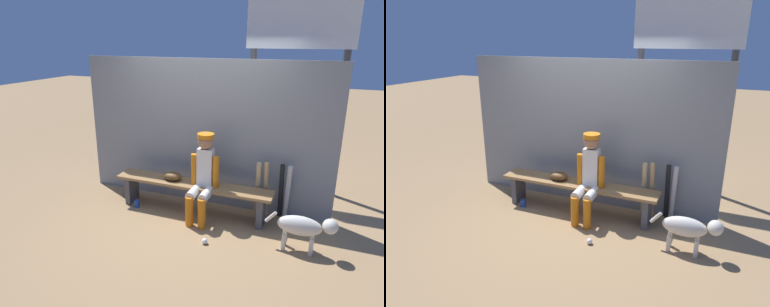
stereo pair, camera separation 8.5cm
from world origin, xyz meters
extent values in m
plane|color=#9E7A51|center=(0.00, 0.00, 0.00)|extent=(30.00, 30.00, 0.00)
cube|color=gray|center=(0.00, 0.42, 1.10)|extent=(3.86, 0.03, 2.20)
cube|color=olive|center=(0.00, 0.00, 0.45)|extent=(2.34, 0.36, 0.04)
cube|color=#4C4C51|center=(-1.02, 0.00, 0.21)|extent=(0.08, 0.29, 0.43)
cube|color=#4C4C51|center=(1.02, 0.00, 0.21)|extent=(0.08, 0.29, 0.43)
cube|color=silver|center=(0.20, 0.00, 0.74)|extent=(0.22, 0.13, 0.54)
sphere|color=#9E7051|center=(0.20, 0.00, 1.12)|extent=(0.22, 0.22, 0.22)
cylinder|color=orange|center=(0.20, 0.00, 1.20)|extent=(0.23, 0.23, 0.06)
cylinder|color=silver|center=(0.11, -0.19, 0.43)|extent=(0.13, 0.38, 0.13)
cylinder|color=orange|center=(0.11, -0.38, 0.21)|extent=(0.11, 0.11, 0.43)
cylinder|color=orange|center=(0.04, -0.02, 0.69)|extent=(0.09, 0.09, 0.46)
cylinder|color=silver|center=(0.29, -0.19, 0.43)|extent=(0.13, 0.38, 0.13)
cylinder|color=orange|center=(0.29, -0.38, 0.21)|extent=(0.11, 0.11, 0.43)
cylinder|color=orange|center=(0.36, -0.02, 0.69)|extent=(0.09, 0.09, 0.46)
ellipsoid|color=#593819|center=(-0.31, 0.00, 0.53)|extent=(0.28, 0.20, 0.12)
cylinder|color=tan|center=(0.91, 0.24, 0.42)|extent=(0.10, 0.22, 0.85)
cylinder|color=tan|center=(1.03, 0.25, 0.43)|extent=(0.08, 0.19, 0.86)
cylinder|color=black|center=(1.23, 0.32, 0.42)|extent=(0.07, 0.18, 0.83)
cylinder|color=#B7B7BC|center=(1.32, 0.25, 0.43)|extent=(0.12, 0.27, 0.86)
sphere|color=white|center=(0.46, -0.72, 0.04)|extent=(0.07, 0.07, 0.07)
cylinder|color=#1E47AD|center=(-0.84, -0.16, 0.06)|extent=(0.08, 0.08, 0.11)
cylinder|color=silver|center=(0.07, 0.08, 0.52)|extent=(0.08, 0.08, 0.11)
cylinder|color=#3F3F42|center=(0.50, 1.42, 1.15)|extent=(0.10, 0.10, 2.31)
cylinder|color=#3F3F42|center=(1.88, 1.42, 1.15)|extent=(0.10, 0.10, 2.31)
cube|color=white|center=(1.19, 1.42, 2.79)|extent=(1.62, 0.08, 0.96)
ellipsoid|color=beige|center=(1.55, -0.44, 0.34)|extent=(0.52, 0.20, 0.24)
sphere|color=beige|center=(1.89, -0.44, 0.40)|extent=(0.18, 0.18, 0.18)
cylinder|color=beige|center=(1.21, -0.44, 0.39)|extent=(0.15, 0.04, 0.16)
cylinder|color=beige|center=(1.71, -0.38, 0.11)|extent=(0.05, 0.05, 0.22)
cylinder|color=beige|center=(1.71, -0.50, 0.11)|extent=(0.05, 0.05, 0.22)
cylinder|color=beige|center=(1.39, -0.38, 0.11)|extent=(0.05, 0.05, 0.22)
cylinder|color=beige|center=(1.39, -0.50, 0.11)|extent=(0.05, 0.05, 0.22)
camera|label=1|loc=(1.72, -4.31, 2.47)|focal=32.57mm
camera|label=2|loc=(1.80, -4.28, 2.47)|focal=32.57mm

